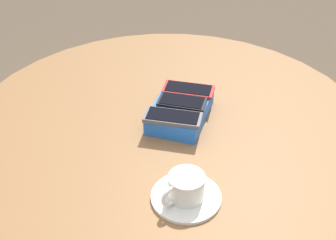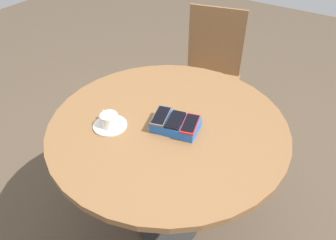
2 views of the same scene
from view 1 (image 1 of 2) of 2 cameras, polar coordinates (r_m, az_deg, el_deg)
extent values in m
cylinder|color=#2D2D2D|center=(1.48, 0.00, -12.65)|extent=(0.07, 0.07, 0.70)
cylinder|color=brown|center=(1.22, 0.00, -1.32)|extent=(1.09, 1.09, 0.03)
cube|color=blue|center=(1.23, 1.51, 1.11)|extent=(0.22, 0.17, 0.04)
cube|color=white|center=(1.25, -1.49, 1.37)|extent=(0.11, 0.02, 0.02)
cube|color=red|center=(1.27, 2.38, 3.76)|extent=(0.10, 0.15, 0.01)
cube|color=black|center=(1.27, 2.39, 3.95)|extent=(0.09, 0.13, 0.00)
cube|color=black|center=(1.22, 1.72, 2.14)|extent=(0.09, 0.13, 0.01)
cube|color=black|center=(1.21, 1.72, 2.41)|extent=(0.08, 0.12, 0.00)
cube|color=#515156|center=(1.16, 0.60, 0.31)|extent=(0.10, 0.15, 0.01)
cube|color=black|center=(1.16, 0.60, 0.55)|extent=(0.09, 0.14, 0.00)
cylinder|color=silver|center=(1.02, 2.21, -9.37)|extent=(0.15, 0.15, 0.01)
cylinder|color=silver|center=(1.00, 2.25, -8.08)|extent=(0.08, 0.08, 0.06)
cylinder|color=olive|center=(0.98, 2.28, -7.16)|extent=(0.07, 0.07, 0.00)
torus|color=silver|center=(0.98, 0.40, -9.24)|extent=(0.05, 0.03, 0.05)
cylinder|color=brown|center=(1.91, -17.90, -7.29)|extent=(0.04, 0.04, 0.44)
camera|label=2|loc=(1.58, 57.59, 30.07)|focal=35.00mm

